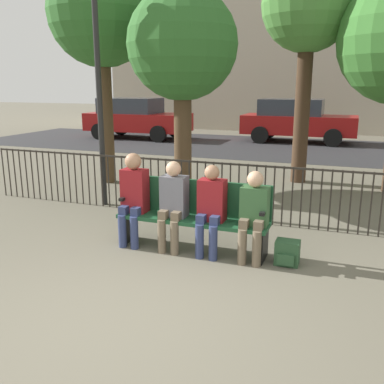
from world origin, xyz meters
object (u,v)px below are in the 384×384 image
(seated_person_3, at_px, (254,212))
(lamp_post, at_px, (97,52))
(seated_person_0, at_px, (133,194))
(tree_1, at_px, (101,14))
(tree_2, at_px, (182,47))
(park_bench, at_px, (194,212))
(seated_person_1, at_px, (173,201))
(parked_car_0, at_px, (297,120))
(backpack, at_px, (287,253))
(parked_car_1, at_px, (136,118))
(seated_person_2, at_px, (211,206))
(tree_0, at_px, (308,9))

(seated_person_3, height_order, lamp_post, lamp_post)
(seated_person_0, distance_m, tree_1, 4.94)
(seated_person_0, xyz_separation_m, tree_2, (-0.28, 2.52, 2.09))
(tree_1, bearing_deg, park_bench, -44.37)
(seated_person_1, bearing_deg, park_bench, 27.95)
(seated_person_3, bearing_deg, seated_person_0, 179.75)
(lamp_post, relative_size, parked_car_0, 0.99)
(tree_2, bearing_deg, backpack, -46.68)
(parked_car_1, bearing_deg, park_bench, -58.78)
(seated_person_3, height_order, tree_2, tree_2)
(seated_person_2, bearing_deg, parked_car_1, 121.97)
(backpack, bearing_deg, tree_0, 95.34)
(seated_person_0, relative_size, seated_person_2, 1.08)
(seated_person_0, bearing_deg, tree_0, 71.12)
(tree_0, distance_m, tree_2, 3.10)
(seated_person_2, bearing_deg, seated_person_1, 179.90)
(park_bench, bearing_deg, seated_person_1, -152.05)
(tree_2, bearing_deg, lamp_post, -142.19)
(lamp_post, height_order, parked_car_0, lamp_post)
(seated_person_0, distance_m, seated_person_2, 1.11)
(tree_0, distance_m, parked_car_0, 7.58)
(park_bench, height_order, seated_person_2, seated_person_2)
(park_bench, distance_m, seated_person_0, 0.87)
(park_bench, xyz_separation_m, lamp_post, (-2.30, 1.47, 2.19))
(park_bench, relative_size, tree_2, 0.53)
(seated_person_2, xyz_separation_m, lamp_post, (-2.57, 1.60, 2.04))
(seated_person_1, bearing_deg, parked_car_0, 89.42)
(seated_person_2, relative_size, lamp_post, 0.28)
(backpack, height_order, lamp_post, lamp_post)
(parked_car_1, bearing_deg, tree_0, -39.35)
(seated_person_2, xyz_separation_m, tree_0, (0.53, 4.80, 3.01))
(seated_person_1, relative_size, tree_2, 0.31)
(tree_0, height_order, parked_car_0, tree_0)
(seated_person_1, distance_m, tree_0, 5.76)
(seated_person_3, relative_size, parked_car_1, 0.27)
(parked_car_1, bearing_deg, lamp_post, -65.69)
(parked_car_0, bearing_deg, tree_2, -96.03)
(seated_person_3, height_order, tree_0, tree_0)
(tree_1, bearing_deg, tree_2, -19.54)
(tree_1, bearing_deg, seated_person_3, -39.05)
(park_bench, xyz_separation_m, backpack, (1.26, -0.12, -0.35))
(parked_car_1, bearing_deg, seated_person_1, -60.08)
(seated_person_3, bearing_deg, tree_1, 140.95)
(parked_car_0, height_order, parked_car_1, same)
(tree_1, xyz_separation_m, parked_car_1, (-3.22, 7.47, -2.72))
(tree_2, relative_size, parked_car_1, 0.92)
(tree_1, height_order, parked_car_1, tree_1)
(seated_person_2, height_order, tree_0, tree_0)
(park_bench, relative_size, backpack, 6.66)
(lamp_post, relative_size, parked_car_1, 0.99)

